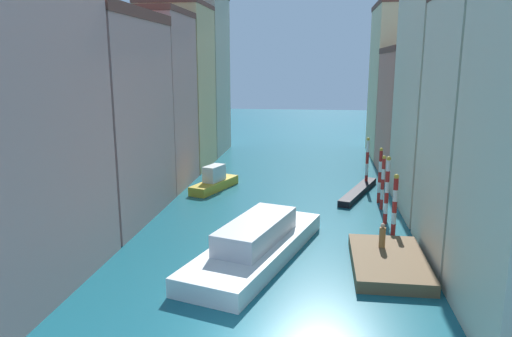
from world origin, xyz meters
TOP-DOWN VIEW (x-y plane):
  - ground_plane at (0.00, 24.50)m, footprint 154.00×154.00m
  - building_left_1 at (-12.25, 15.14)m, footprint 6.56×11.48m
  - building_left_2 at (-12.25, 24.79)m, footprint 6.56×7.87m
  - building_left_3 at (-12.25, 33.01)m, footprint 6.56×8.01m
  - building_left_4 at (-12.25, 41.68)m, footprint 6.56×8.89m
  - building_right_1 at (12.25, 10.56)m, footprint 6.56×8.08m
  - building_right_2 at (12.25, 20.48)m, footprint 6.56×11.02m
  - building_right_3 at (12.25, 31.69)m, footprint 6.56×11.49m
  - building_right_4 at (12.25, 42.84)m, footprint 6.56×10.64m
  - waterfront_dock at (6.76, 8.46)m, footprint 3.95×6.70m
  - person_on_dock at (6.53, 9.77)m, footprint 0.36×0.36m
  - mooring_pole_0 at (7.77, 13.81)m, footprint 0.33×0.33m
  - mooring_pole_1 at (7.54, 16.02)m, footprint 0.31×0.31m
  - mooring_pole_2 at (7.71, 19.52)m, footprint 0.28×0.28m
  - mooring_pole_3 at (7.70, 21.31)m, footprint 0.28×0.28m
  - mooring_pole_4 at (7.18, 26.51)m, footprint 0.30×0.30m
  - vaporetto_white at (-0.66, 8.93)m, footprint 7.29×13.12m
  - gondola_black at (6.29, 23.65)m, footprint 3.87×8.77m
  - motorboat_0 at (-6.39, 23.64)m, footprint 3.47×6.11m

SIDE VIEW (x-z plane):
  - ground_plane at x=0.00m, z-range 0.00..0.00m
  - gondola_black at x=6.29m, z-range 0.00..0.53m
  - waterfront_dock at x=6.76m, z-range 0.00..0.67m
  - motorboat_0 at x=-6.39m, z-range -0.35..1.84m
  - vaporetto_white at x=-0.66m, z-range -0.29..1.99m
  - person_on_dock at x=6.53m, z-range 0.61..2.06m
  - mooring_pole_0 at x=7.77m, z-range 0.05..4.17m
  - mooring_pole_2 at x=7.71m, z-range 0.04..4.27m
  - mooring_pole_3 at x=7.70m, z-range 0.04..4.56m
  - mooring_pole_4 at x=7.18m, z-range 0.05..4.59m
  - mooring_pole_1 at x=7.54m, z-range 0.05..4.89m
  - building_right_3 at x=12.25m, z-range 0.01..12.63m
  - building_left_1 at x=-12.25m, z-range 0.01..14.66m
  - building_right_1 at x=12.25m, z-range 0.01..15.17m
  - building_left_2 at x=-12.25m, z-range 0.01..15.65m
  - building_left_3 at x=-12.25m, z-range 0.01..17.16m
  - building_right_4 at x=12.25m, z-range 0.01..18.01m
  - building_left_4 at x=-12.25m, z-range 0.01..19.33m
  - building_right_2 at x=12.25m, z-range 0.01..20.11m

